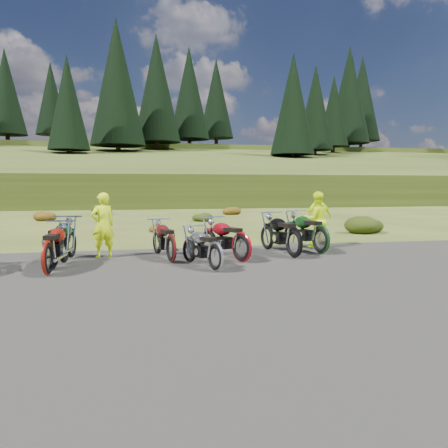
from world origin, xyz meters
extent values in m
plane|color=#3A4617|center=(0.00, 0.00, 0.00)|extent=(300.00, 300.00, 0.00)
cube|color=black|center=(0.00, -2.00, 0.00)|extent=(20.00, 12.00, 0.04)
cube|color=#364416|center=(0.00, 110.00, 0.00)|extent=(300.00, 90.00, 9.17)
cylinder|color=black|center=(-21.00, 69.00, 9.48)|extent=(0.70, 0.70, 2.20)
cone|color=black|center=(-21.00, 69.00, 17.38)|extent=(6.16, 6.16, 14.00)
cylinder|color=black|center=(-15.00, 75.00, 10.27)|extent=(0.70, 0.70, 2.20)
cone|color=black|center=(-15.00, 75.00, 17.67)|extent=(5.72, 5.72, 13.00)
cylinder|color=black|center=(-9.00, 50.00, 5.69)|extent=(0.70, 0.70, 2.20)
cone|color=black|center=(-9.00, 50.00, 12.59)|extent=(5.28, 5.28, 12.00)
cylinder|color=black|center=(-3.00, 56.00, 6.88)|extent=(0.70, 0.70, 2.20)
cone|color=black|center=(-3.00, 56.00, 16.78)|extent=(7.92, 7.92, 18.00)
cylinder|color=black|center=(3.00, 62.00, 8.08)|extent=(0.70, 0.70, 2.20)
cone|color=black|center=(3.00, 62.00, 17.48)|extent=(7.48, 7.48, 17.00)
cylinder|color=black|center=(9.00, 68.00, 9.28)|extent=(0.70, 0.70, 2.20)
cone|color=black|center=(9.00, 68.00, 18.18)|extent=(7.04, 7.04, 16.00)
cylinder|color=black|center=(15.00, 74.00, 10.27)|extent=(0.70, 0.70, 2.20)
cone|color=black|center=(15.00, 74.00, 18.67)|extent=(6.60, 6.60, 15.00)
cylinder|color=black|center=(21.00, 49.00, 5.49)|extent=(0.70, 0.70, 2.20)
cone|color=black|center=(21.00, 49.00, 13.39)|extent=(6.16, 6.16, 14.00)
cylinder|color=black|center=(27.00, 55.00, 6.68)|extent=(0.70, 0.70, 2.20)
cone|color=black|center=(27.00, 55.00, 14.08)|extent=(5.72, 5.72, 13.00)
cylinder|color=black|center=(33.00, 61.00, 7.88)|extent=(0.70, 0.70, 2.20)
cone|color=black|center=(33.00, 61.00, 14.78)|extent=(5.28, 5.28, 12.00)
cylinder|color=black|center=(39.00, 67.00, 9.08)|extent=(0.70, 0.70, 2.20)
cone|color=black|center=(39.00, 67.00, 18.98)|extent=(7.92, 7.92, 18.00)
cylinder|color=black|center=(45.00, 73.00, 10.27)|extent=(0.70, 0.70, 2.20)
cone|color=black|center=(45.00, 73.00, 19.67)|extent=(7.48, 7.48, 17.00)
ellipsoid|color=#6B320D|center=(-6.20, 16.60, 0.38)|extent=(1.30, 1.30, 0.77)
ellipsoid|color=#1F2F0B|center=(-3.30, 21.90, 0.46)|extent=(1.56, 1.56, 0.92)
ellipsoid|color=#6B320D|center=(-0.40, 9.20, 0.23)|extent=(0.77, 0.77, 0.45)
ellipsoid|color=#1F2F0B|center=(2.50, 14.50, 0.31)|extent=(1.03, 1.03, 0.61)
ellipsoid|color=#6B320D|center=(5.40, 19.80, 0.38)|extent=(1.30, 1.30, 0.77)
ellipsoid|color=#1F2F0B|center=(8.30, 7.10, 0.46)|extent=(1.56, 1.56, 0.92)
ellipsoid|color=#6B320D|center=(11.20, 12.40, 0.23)|extent=(0.77, 0.77, 0.45)
imported|color=#C5E60C|center=(-2.15, 2.68, 0.89)|extent=(0.76, 0.64, 1.78)
imported|color=#C5E60C|center=(4.37, 3.25, 0.88)|extent=(0.87, 0.68, 1.76)
imported|color=#C5E60C|center=(4.70, 3.85, 0.89)|extent=(1.11, 0.66, 1.78)
camera|label=1|loc=(-1.39, -9.62, 1.98)|focal=35.00mm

